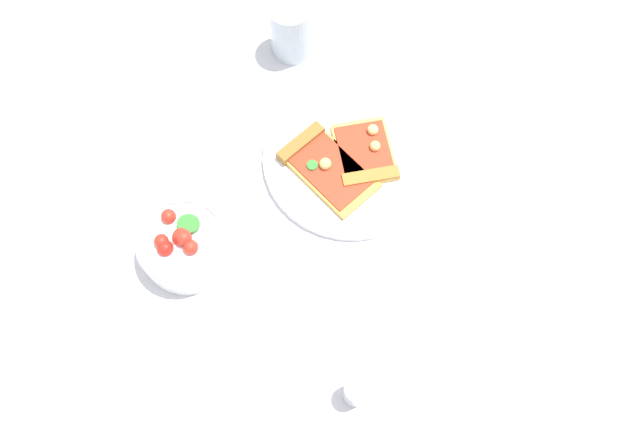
% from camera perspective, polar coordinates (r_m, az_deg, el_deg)
% --- Properties ---
extents(ground_plane, '(2.40, 2.40, 0.00)m').
position_cam_1_polar(ground_plane, '(0.99, -0.18, 3.25)').
color(ground_plane, silver).
rests_on(ground_plane, ground).
extents(plate, '(0.27, 0.27, 0.01)m').
position_cam_1_polar(plate, '(1.00, 2.77, 5.00)').
color(plate, white).
rests_on(plate, ground_plane).
extents(pizza_slice_near, '(0.17, 0.14, 0.03)m').
position_cam_1_polar(pizza_slice_near, '(0.98, 0.36, 4.23)').
color(pizza_slice_near, gold).
rests_on(pizza_slice_near, plate).
extents(pizza_slice_far, '(0.12, 0.09, 0.02)m').
position_cam_1_polar(pizza_slice_far, '(0.99, 4.14, 5.19)').
color(pizza_slice_far, '#E5B256').
rests_on(pizza_slice_far, plate).
extents(salad_bowl, '(0.13, 0.13, 0.07)m').
position_cam_1_polar(salad_bowl, '(0.94, -11.98, -2.74)').
color(salad_bowl, white).
rests_on(salad_bowl, ground_plane).
extents(soda_glass, '(0.07, 0.07, 0.10)m').
position_cam_1_polar(soda_glass, '(1.09, -2.59, 16.00)').
color(soda_glass, silver).
rests_on(soda_glass, ground_plane).
extents(paper_napkin, '(0.14, 0.17, 0.00)m').
position_cam_1_polar(paper_napkin, '(0.93, 9.03, -7.44)').
color(paper_napkin, white).
rests_on(paper_napkin, ground_plane).
extents(pepper_shaker, '(0.03, 0.03, 0.07)m').
position_cam_1_polar(pepper_shaker, '(0.87, 3.24, -15.51)').
color(pepper_shaker, silver).
rests_on(pepper_shaker, ground_plane).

